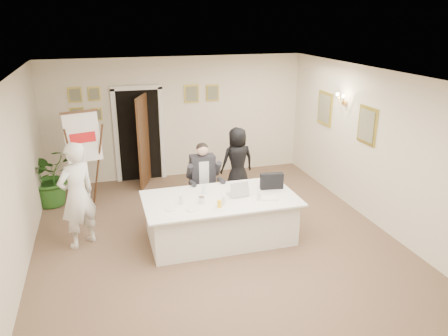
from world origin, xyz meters
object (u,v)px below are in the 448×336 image
laptop_bag (272,181)px  steel_jug (202,200)px  oj_glass (219,204)px  laptop (238,187)px  seated_man (203,180)px  potted_palm (50,176)px  standing_woman (237,161)px  paper_stack (270,198)px  flip_chart (84,164)px  conference_table (220,218)px  standing_man (77,195)px

laptop_bag → steel_jug: 1.36m
oj_glass → laptop: bearing=44.9°
laptop_bag → steel_jug: size_ratio=3.68×
seated_man → potted_palm: bearing=162.1°
standing_woman → paper_stack: (-0.13, -2.16, 0.06)m
flip_chart → laptop: 3.27m
flip_chart → oj_glass: 3.27m
seated_man → steel_jug: seated_man is taller
conference_table → standing_woman: (0.90, 1.88, 0.34)m
laptop → laptop_bag: 0.66m
laptop → laptop_bag: bearing=1.5°
seated_man → standing_man: bearing=-158.1°
flip_chart → paper_stack: (2.98, -2.41, -0.10)m
standing_woman → oj_glass: (-1.03, -2.28, 0.11)m
flip_chart → potted_palm: 0.79m
standing_man → paper_stack: bearing=130.0°
standing_woman → laptop_bag: bearing=87.2°
potted_palm → laptop: bearing=-36.1°
seated_man → laptop_bag: seated_man is taller
laptop_bag → oj_glass: laptop_bag is taller
standing_woman → flip_chart: bearing=-9.7°
potted_palm → steel_jug: potted_palm is taller
flip_chart → standing_man: flip_chart is taller
standing_man → steel_jug: (1.93, -0.60, -0.07)m
standing_woman → laptop_bag: 1.75m
seated_man → laptop_bag: bearing=-32.9°
laptop_bag → paper_stack: laptop_bag is taller
laptop_bag → standing_woman: bearing=99.7°
conference_table → standing_woman: standing_woman is taller
laptop_bag → steel_jug: laptop_bag is taller
conference_table → seated_man: size_ratio=1.77×
steel_jug → laptop: bearing=15.6°
flip_chart → laptop_bag: bearing=-32.0°
paper_stack → oj_glass: oj_glass is taller
standing_man → laptop_bag: standing_man is taller
flip_chart → steel_jug: size_ratio=17.44×
steel_jug → standing_woman: bearing=58.1°
steel_jug → seated_man: bearing=75.2°
conference_table → standing_man: standing_man is taller
conference_table → potted_palm: potted_palm is taller
conference_table → laptop: 0.61m
seated_man → flip_chart: (-2.15, 1.10, 0.16)m
flip_chart → laptop: size_ratio=5.44×
potted_palm → paper_stack: (3.66, -2.67, 0.18)m
standing_woman → paper_stack: standing_woman is taller
laptop_bag → steel_jug: (-1.33, -0.28, -0.09)m
standing_man → laptop: (2.61, -0.41, 0.02)m
laptop_bag → laptop: bearing=-164.7°
standing_woman → laptop_bag: size_ratio=3.61×
standing_woman → oj_glass: standing_woman is taller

